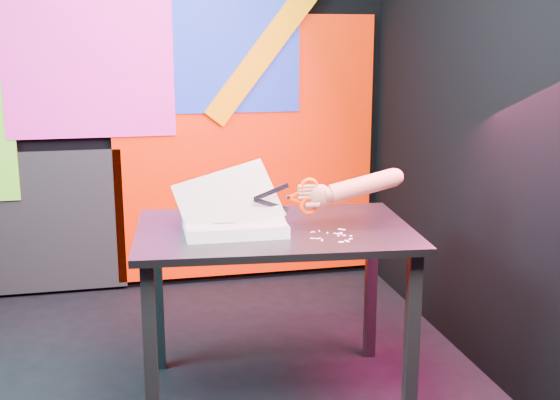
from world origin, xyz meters
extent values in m
cube|color=black|center=(0.00, 1.50, 1.35)|extent=(3.00, 0.01, 2.70)
cube|color=black|center=(0.00, -1.50, 1.35)|extent=(3.00, 0.01, 2.70)
cube|color=black|center=(1.50, 0.00, 1.35)|extent=(0.01, 3.00, 2.70)
cube|color=#F11D00|center=(0.65, 1.47, 0.85)|extent=(1.60, 0.02, 1.60)
cube|color=#1B34CD|center=(0.55, 1.46, 1.45)|extent=(0.85, 0.02, 0.75)
cube|color=#F423A2|center=(-0.25, 1.45, 1.35)|extent=(0.95, 0.02, 0.80)
cube|color=orange|center=(0.85, 1.44, 1.55)|extent=(0.91, 0.02, 1.11)
cube|color=black|center=(-0.75, 1.47, 0.45)|extent=(1.30, 0.02, 0.85)
cube|color=black|center=(-0.02, -0.26, 0.36)|extent=(0.05, 0.05, 0.72)
cube|color=black|center=(0.04, 0.37, 0.36)|extent=(0.05, 0.05, 0.72)
cube|color=black|center=(0.99, -0.35, 0.36)|extent=(0.05, 0.05, 0.72)
cube|color=black|center=(1.04, 0.28, 0.36)|extent=(0.05, 0.05, 0.72)
cube|color=#373737|center=(0.51, 0.01, 0.73)|extent=(1.19, 0.85, 0.03)
cube|color=silver|center=(0.34, -0.02, 0.77)|extent=(0.40, 0.30, 0.05)
cube|color=silver|center=(0.34, -0.02, 0.80)|extent=(0.40, 0.30, 0.00)
cube|color=silver|center=(0.34, -0.02, 0.80)|extent=(0.39, 0.29, 0.12)
cube|color=silver|center=(0.33, -0.01, 0.83)|extent=(0.42, 0.26, 0.21)
cube|color=silver|center=(0.32, 0.01, 0.87)|extent=(0.44, 0.23, 0.30)
cylinder|color=#2A2A35|center=(0.16, -0.15, 0.80)|extent=(0.01, 0.01, 0.00)
cylinder|color=#2A2A35|center=(0.19, -0.15, 0.80)|extent=(0.01, 0.01, 0.00)
cylinder|color=#2A2A35|center=(0.22, -0.15, 0.80)|extent=(0.01, 0.01, 0.00)
cylinder|color=#2A2A35|center=(0.25, -0.15, 0.80)|extent=(0.01, 0.01, 0.00)
cylinder|color=#2A2A35|center=(0.28, -0.16, 0.80)|extent=(0.01, 0.01, 0.00)
cylinder|color=#2A2A35|center=(0.31, -0.16, 0.80)|extent=(0.01, 0.01, 0.00)
cylinder|color=#2A2A35|center=(0.34, -0.16, 0.80)|extent=(0.01, 0.01, 0.00)
cylinder|color=#2A2A35|center=(0.37, -0.16, 0.80)|extent=(0.01, 0.01, 0.00)
cylinder|color=#2A2A35|center=(0.40, -0.16, 0.80)|extent=(0.01, 0.01, 0.00)
cylinder|color=#2A2A35|center=(0.43, -0.16, 0.80)|extent=(0.01, 0.01, 0.00)
cylinder|color=#2A2A35|center=(0.46, -0.16, 0.80)|extent=(0.01, 0.01, 0.00)
cylinder|color=#2A2A35|center=(0.49, -0.16, 0.80)|extent=(0.01, 0.01, 0.00)
cylinder|color=#2A2A35|center=(0.52, -0.16, 0.80)|extent=(0.01, 0.01, 0.00)
cylinder|color=#2A2A35|center=(0.17, 0.12, 0.80)|extent=(0.01, 0.01, 0.00)
cylinder|color=#2A2A35|center=(0.20, 0.12, 0.80)|extent=(0.01, 0.01, 0.00)
cylinder|color=#2A2A35|center=(0.23, 0.12, 0.80)|extent=(0.01, 0.01, 0.00)
cylinder|color=#2A2A35|center=(0.26, 0.11, 0.80)|extent=(0.01, 0.01, 0.00)
cylinder|color=#2A2A35|center=(0.29, 0.11, 0.80)|extent=(0.01, 0.01, 0.00)
cylinder|color=#2A2A35|center=(0.32, 0.11, 0.80)|extent=(0.01, 0.01, 0.00)
cylinder|color=#2A2A35|center=(0.35, 0.11, 0.80)|extent=(0.01, 0.01, 0.00)
cylinder|color=#2A2A35|center=(0.38, 0.11, 0.80)|extent=(0.01, 0.01, 0.00)
cylinder|color=#2A2A35|center=(0.41, 0.11, 0.80)|extent=(0.01, 0.01, 0.00)
cylinder|color=#2A2A35|center=(0.44, 0.11, 0.80)|extent=(0.01, 0.01, 0.00)
cylinder|color=#2A2A35|center=(0.47, 0.11, 0.80)|extent=(0.01, 0.01, 0.00)
cylinder|color=#2A2A35|center=(0.50, 0.11, 0.80)|extent=(0.01, 0.01, 0.00)
cylinder|color=#2A2A35|center=(0.53, 0.11, 0.80)|extent=(0.01, 0.01, 0.00)
cube|color=black|center=(0.25, 0.03, 0.80)|extent=(0.07, 0.01, 0.00)
cube|color=black|center=(0.36, 0.01, 0.80)|extent=(0.05, 0.01, 0.00)
cube|color=black|center=(0.30, -0.06, 0.80)|extent=(0.09, 0.01, 0.00)
cube|color=#9AA1B5|center=(0.49, -0.04, 0.91)|extent=(0.15, 0.01, 0.07)
cube|color=#9AA1B5|center=(0.49, -0.04, 0.86)|extent=(0.15, 0.01, 0.07)
cylinder|color=#9AA1B5|center=(0.56, -0.04, 0.88)|extent=(0.02, 0.01, 0.02)
cube|color=#F53500|center=(0.59, -0.04, 0.87)|extent=(0.06, 0.01, 0.03)
cube|color=#F53500|center=(0.59, -0.04, 0.90)|extent=(0.06, 0.01, 0.03)
torus|color=#F53500|center=(0.65, -0.04, 0.92)|extent=(0.08, 0.02, 0.08)
torus|color=#F53500|center=(0.65, -0.04, 0.85)|extent=(0.08, 0.02, 0.08)
ellipsoid|color=#996446|center=(0.70, -0.04, 0.88)|extent=(0.09, 0.05, 0.10)
cylinder|color=#996446|center=(0.65, -0.04, 0.88)|extent=(0.07, 0.02, 0.02)
cylinder|color=#996446|center=(0.65, -0.04, 0.90)|extent=(0.07, 0.02, 0.02)
cylinder|color=#996446|center=(0.65, -0.04, 0.91)|extent=(0.06, 0.02, 0.02)
cylinder|color=#996446|center=(0.65, -0.04, 0.93)|extent=(0.05, 0.02, 0.02)
cylinder|color=#996446|center=(0.66, -0.05, 0.85)|extent=(0.06, 0.04, 0.03)
cylinder|color=#996446|center=(0.74, -0.03, 0.89)|extent=(0.06, 0.06, 0.06)
cylinder|color=#996446|center=(0.88, -0.03, 0.92)|extent=(0.30, 0.08, 0.14)
sphere|color=#996446|center=(1.02, -0.03, 0.95)|extent=(0.07, 0.07, 0.07)
cube|color=white|center=(0.73, -0.17, 0.75)|extent=(0.01, 0.01, 0.00)
cube|color=white|center=(0.65, -0.19, 0.75)|extent=(0.02, 0.01, 0.00)
cube|color=white|center=(0.76, -0.13, 0.75)|extent=(0.01, 0.01, 0.00)
cube|color=white|center=(0.77, -0.22, 0.75)|extent=(0.02, 0.01, 0.00)
cube|color=white|center=(0.73, -0.14, 0.75)|extent=(0.02, 0.01, 0.00)
cube|color=white|center=(0.68, -0.09, 0.75)|extent=(0.00, 0.01, 0.00)
cube|color=white|center=(0.75, -0.25, 0.75)|extent=(0.02, 0.03, 0.00)
cube|color=white|center=(0.65, -0.09, 0.75)|extent=(0.02, 0.01, 0.00)
cube|color=white|center=(0.65, -0.22, 0.75)|extent=(0.01, 0.02, 0.00)
cube|color=white|center=(0.65, -0.10, 0.75)|extent=(0.02, 0.01, 0.00)
cube|color=white|center=(0.75, -0.14, 0.75)|extent=(0.03, 0.02, 0.00)
cube|color=white|center=(0.76, -0.17, 0.75)|extent=(0.01, 0.01, 0.00)
cube|color=white|center=(0.70, -0.12, 0.75)|extent=(0.01, 0.02, 0.00)
cube|color=white|center=(0.78, -0.18, 0.75)|extent=(0.01, 0.01, 0.00)
cube|color=white|center=(0.72, -0.25, 0.75)|extent=(0.02, 0.01, 0.00)
cube|color=white|center=(0.76, -0.22, 0.75)|extent=(0.01, 0.02, 0.00)
cube|color=white|center=(0.78, -0.08, 0.75)|extent=(0.03, 0.03, 0.00)
cube|color=white|center=(0.63, -0.18, 0.75)|extent=(0.02, 0.01, 0.00)
camera|label=1|loc=(-0.07, -2.72, 1.51)|focal=45.00mm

